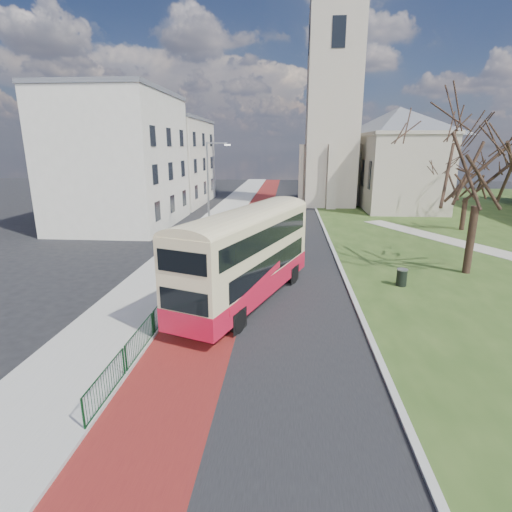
# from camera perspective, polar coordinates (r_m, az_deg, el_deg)

# --- Properties ---
(ground) EXTENTS (160.00, 160.00, 0.00)m
(ground) POSITION_cam_1_polar(r_m,az_deg,el_deg) (18.90, -3.68, -8.84)
(ground) COLOR black
(ground) RESTS_ON ground
(road_carriageway) EXTENTS (9.00, 120.00, 0.01)m
(road_carriageway) POSITION_cam_1_polar(r_m,az_deg,el_deg) (37.86, 2.90, 3.57)
(road_carriageway) COLOR black
(road_carriageway) RESTS_ON ground
(bus_lane) EXTENTS (3.40, 120.00, 0.01)m
(bus_lane) POSITION_cam_1_polar(r_m,az_deg,el_deg) (38.04, -1.18, 3.65)
(bus_lane) COLOR #591414
(bus_lane) RESTS_ON ground
(pavement_west) EXTENTS (4.00, 120.00, 0.12)m
(pavement_west) POSITION_cam_1_polar(r_m,az_deg,el_deg) (38.59, -6.81, 3.79)
(pavement_west) COLOR gray
(pavement_west) RESTS_ON ground
(kerb_west) EXTENTS (0.25, 120.00, 0.13)m
(kerb_west) POSITION_cam_1_polar(r_m,az_deg,el_deg) (38.25, -3.87, 3.77)
(kerb_west) COLOR #999993
(kerb_west) RESTS_ON ground
(kerb_east) EXTENTS (0.25, 80.00, 0.13)m
(kerb_east) POSITION_cam_1_polar(r_m,az_deg,el_deg) (39.95, 9.62, 4.09)
(kerb_east) COLOR #999993
(kerb_east) RESTS_ON ground
(pedestrian_railing) EXTENTS (0.07, 24.00, 1.12)m
(pedestrian_railing) POSITION_cam_1_polar(r_m,az_deg,el_deg) (22.92, -9.60, -3.13)
(pedestrian_railing) COLOR #0C3617
(pedestrian_railing) RESTS_ON ground
(gothic_church) EXTENTS (16.38, 18.00, 40.00)m
(gothic_church) POSITION_cam_1_polar(r_m,az_deg,el_deg) (56.20, 15.85, 20.35)
(gothic_church) COLOR gray
(gothic_church) RESTS_ON ground
(street_block_near) EXTENTS (10.30, 14.30, 13.00)m
(street_block_near) POSITION_cam_1_polar(r_m,az_deg,el_deg) (42.44, -18.87, 12.93)
(street_block_near) COLOR beige
(street_block_near) RESTS_ON ground
(street_block_far) EXTENTS (10.30, 16.30, 11.50)m
(street_block_far) POSITION_cam_1_polar(r_m,az_deg,el_deg) (57.53, -12.46, 13.07)
(street_block_far) COLOR #BAB29E
(street_block_far) RESTS_ON ground
(streetlamp) EXTENTS (2.13, 0.18, 8.00)m
(streetlamp) POSITION_cam_1_polar(r_m,az_deg,el_deg) (35.87, -6.64, 10.25)
(streetlamp) COLOR gray
(streetlamp) RESTS_ON pavement_west
(bus) EXTENTS (6.20, 11.29, 4.63)m
(bus) POSITION_cam_1_polar(r_m,az_deg,el_deg) (19.92, -1.31, 0.54)
(bus) COLOR #AE1028
(bus) RESTS_ON ground
(winter_tree_near) EXTENTS (8.90, 8.90, 10.88)m
(winter_tree_near) POSITION_cam_1_polar(r_m,az_deg,el_deg) (27.45, 29.78, 13.08)
(winter_tree_near) COLOR #2E1F17
(winter_tree_near) RESTS_ON grass_green
(winter_tree_far) EXTENTS (5.43, 5.43, 7.77)m
(winter_tree_far) POSITION_cam_1_polar(r_m,az_deg,el_deg) (42.43, 28.17, 10.46)
(winter_tree_far) COLOR #302018
(winter_tree_far) RESTS_ON grass_green
(litter_bin) EXTENTS (0.64, 0.64, 0.99)m
(litter_bin) POSITION_cam_1_polar(r_m,az_deg,el_deg) (24.25, 20.10, -2.87)
(litter_bin) COLOR black
(litter_bin) RESTS_ON grass_green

